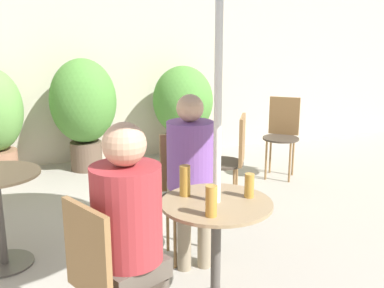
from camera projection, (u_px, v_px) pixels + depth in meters
storefront_wall at (85, 44)px, 5.59m from camera, size 10.00×0.06×3.00m
cafe_table_near at (216, 234)px, 2.64m from camera, size 0.65×0.65×0.70m
bistro_chair_0 at (186, 183)px, 3.35m from camera, size 0.41×0.43×0.92m
bistro_chair_1 at (106, 273)px, 2.11m from camera, size 0.46×0.45×0.92m
bistro_chair_2 at (282, 129)px, 5.19m from camera, size 0.47×0.47×0.92m
bistro_chair_3 at (232, 154)px, 4.14m from camera, size 0.47×0.46×0.92m
seated_person_0 at (191, 165)px, 3.17m from camera, size 0.33×0.35×1.24m
seated_person_1 at (130, 225)px, 2.16m from camera, size 0.41×0.39×1.26m
beer_glass_0 at (249, 185)px, 2.65m from camera, size 0.06×0.06×0.15m
beer_glass_1 at (185, 181)px, 2.67m from camera, size 0.07×0.07×0.19m
beer_glass_2 at (211, 201)px, 2.37m from camera, size 0.06×0.06×0.17m
potted_plant_1 at (83, 105)px, 5.35m from camera, size 0.79×0.79×1.35m
potted_plant_2 at (183, 107)px, 5.74m from camera, size 0.77×0.77×1.24m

